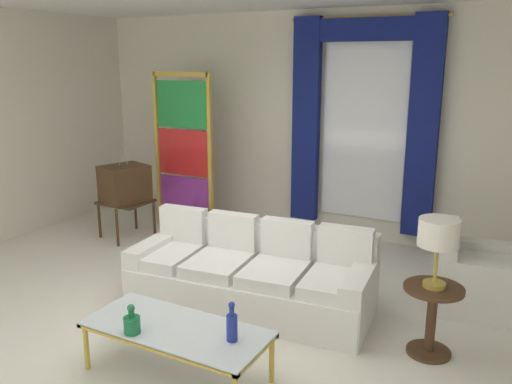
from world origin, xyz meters
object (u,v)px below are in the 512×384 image
bottle_blue_decanter (232,325)px  stained_glass_divider (183,156)px  coffee_table (176,331)px  table_lamp_brass (439,236)px  peacock_figurine (184,226)px  couch_white_long (253,275)px  bottle_crystal_tall (132,323)px  vintage_tv (125,185)px  round_side_table (432,314)px  armchair_white (471,279)px

bottle_blue_decanter → stained_glass_divider: bearing=130.9°
bottle_blue_decanter → coffee_table: bearing=-175.9°
table_lamp_brass → peacock_figurine: bearing=159.3°
couch_white_long → bottle_crystal_tall: (-0.15, -1.57, 0.18)m
bottle_crystal_tall → vintage_tv: size_ratio=0.17×
bottle_crystal_tall → peacock_figurine: size_ratio=0.38×
coffee_table → round_side_table: 2.06m
table_lamp_brass → stained_glass_divider: bearing=154.7°
coffee_table → armchair_white: bearing=52.2°
bottle_crystal_tall → table_lamp_brass: size_ratio=0.40×
couch_white_long → armchair_white: bearing=27.6°
peacock_figurine → table_lamp_brass: size_ratio=1.05×
bottle_blue_decanter → armchair_white: (1.34, 2.30, -0.24)m
coffee_table → stained_glass_divider: bearing=125.0°
couch_white_long → table_lamp_brass: (1.72, -0.10, 0.72)m
bottle_blue_decanter → stained_glass_divider: size_ratio=0.14×
couch_white_long → table_lamp_brass: 1.87m
armchair_white → vintage_tv: bearing=-179.8°
coffee_table → stained_glass_divider: size_ratio=0.65×
coffee_table → stained_glass_divider: 3.75m
round_side_table → armchair_white: bearing=81.1°
coffee_table → table_lamp_brass: table_lamp_brass is taller
armchair_white → stained_glass_divider: 4.06m
armchair_white → coffee_table: bearing=-127.8°
bottle_crystal_tall → round_side_table: size_ratio=0.38×
bottle_blue_decanter → table_lamp_brass: 1.76m
armchair_white → stained_glass_divider: size_ratio=0.42×
couch_white_long → bottle_blue_decanter: size_ratio=8.04×
bottle_blue_decanter → vintage_tv: size_ratio=0.22×
bottle_crystal_tall → vintage_tv: vintage_tv is taller
armchair_white → table_lamp_brass: 1.33m
stained_glass_divider → round_side_table: bearing=-25.3°
armchair_white → couch_white_long: bearing=-152.4°
bottle_crystal_tall → table_lamp_brass: bearing=38.3°
vintage_tv → round_side_table: size_ratio=2.26×
bottle_crystal_tall → peacock_figurine: bearing=119.3°
vintage_tv → table_lamp_brass: 4.36m
couch_white_long → coffee_table: 1.35m
bottle_blue_decanter → table_lamp_brass: size_ratio=0.53×
vintage_tv → table_lamp_brass: size_ratio=2.36×
bottle_crystal_tall → round_side_table: (1.87, 1.47, -0.13)m
coffee_table → table_lamp_brass: 2.16m
peacock_figurine → couch_white_long: bearing=-35.1°
stained_glass_divider → round_side_table: size_ratio=3.70×
bottle_blue_decanter → round_side_table: size_ratio=0.50×
bottle_blue_decanter → vintage_tv: bearing=143.2°
couch_white_long → bottle_crystal_tall: size_ratio=10.61×
couch_white_long → armchair_white: size_ratio=2.61×
bottle_blue_decanter → peacock_figurine: size_ratio=0.50×
coffee_table → table_lamp_brass: bearing=37.3°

